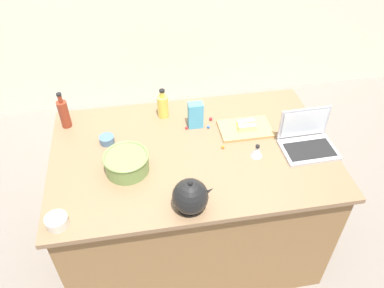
{
  "coord_description": "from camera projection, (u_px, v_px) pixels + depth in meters",
  "views": [
    {
      "loc": [
        -0.28,
        -1.61,
        2.41
      ],
      "look_at": [
        0.0,
        0.0,
        0.95
      ],
      "focal_mm": 35.7,
      "sensor_mm": 36.0,
      "label": 1
    }
  ],
  "objects": [
    {
      "name": "candy_0",
      "position": [
        186.0,
        128.0,
        2.36
      ],
      "size": [
        0.02,
        0.02,
        0.02
      ],
      "primitive_type": "sphere",
      "color": "red",
      "rests_on": "island_counter"
    },
    {
      "name": "bottle_soy",
      "position": [
        64.0,
        113.0,
        2.33
      ],
      "size": [
        0.06,
        0.06,
        0.24
      ],
      "color": "maroon",
      "rests_on": "island_counter"
    },
    {
      "name": "candy_bag",
      "position": [
        196.0,
        115.0,
        2.34
      ],
      "size": [
        0.09,
        0.06,
        0.17
      ],
      "primitive_type": "cube",
      "color": "#4CA5CC",
      "rests_on": "island_counter"
    },
    {
      "name": "candy_1",
      "position": [
        223.0,
        147.0,
        2.23
      ],
      "size": [
        0.02,
        0.02,
        0.02
      ],
      "primitive_type": "sphere",
      "color": "orange",
      "rests_on": "island_counter"
    },
    {
      "name": "candy_5",
      "position": [
        208.0,
        127.0,
        2.37
      ],
      "size": [
        0.02,
        0.02,
        0.02
      ],
      "primitive_type": "sphere",
      "color": "blue",
      "rests_on": "island_counter"
    },
    {
      "name": "kitchen_timer",
      "position": [
        257.0,
        151.0,
        2.17
      ],
      "size": [
        0.07,
        0.07,
        0.08
      ],
      "color": "#B2B2B7",
      "rests_on": "island_counter"
    },
    {
      "name": "butter_stick_left",
      "position": [
        247.0,
        128.0,
        2.32
      ],
      "size": [
        0.11,
        0.04,
        0.04
      ],
      "primitive_type": "cube",
      "rotation": [
        0.0,
        0.0,
        -0.01
      ],
      "color": "#F4E58C",
      "rests_on": "cutting_board"
    },
    {
      "name": "cutting_board",
      "position": [
        245.0,
        129.0,
        2.36
      ],
      "size": [
        0.32,
        0.21,
        0.02
      ],
      "primitive_type": "cube",
      "color": "tan",
      "rests_on": "island_counter"
    },
    {
      "name": "butter_stick_right",
      "position": [
        246.0,
        123.0,
        2.36
      ],
      "size": [
        0.11,
        0.05,
        0.04
      ],
      "primitive_type": "cube",
      "rotation": [
        0.0,
        0.0,
        0.11
      ],
      "color": "#F4E58C",
      "rests_on": "cutting_board"
    },
    {
      "name": "bottle_oil",
      "position": [
        163.0,
        106.0,
        2.42
      ],
      "size": [
        0.07,
        0.07,
        0.2
      ],
      "color": "#DBC64C",
      "rests_on": "island_counter"
    },
    {
      "name": "laptop",
      "position": [
        307.0,
        141.0,
        2.22
      ],
      "size": [
        0.31,
        0.24,
        0.22
      ],
      "color": "#B7B7BC",
      "rests_on": "island_counter"
    },
    {
      "name": "candy_3",
      "position": [
        136.0,
        155.0,
        2.18
      ],
      "size": [
        0.02,
        0.02,
        0.02
      ],
      "primitive_type": "sphere",
      "color": "orange",
      "rests_on": "island_counter"
    },
    {
      "name": "ramekin_medium",
      "position": [
        57.0,
        221.0,
        1.81
      ],
      "size": [
        0.11,
        0.11,
        0.05
      ],
      "primitive_type": "cylinder",
      "color": "beige",
      "rests_on": "island_counter"
    },
    {
      "name": "kettle",
      "position": [
        190.0,
        197.0,
        1.86
      ],
      "size": [
        0.21,
        0.18,
        0.2
      ],
      "color": "black",
      "rests_on": "island_counter"
    },
    {
      "name": "ground_plane",
      "position": [
        192.0,
        240.0,
        2.82
      ],
      "size": [
        12.0,
        12.0,
        0.0
      ],
      "primitive_type": "plane",
      "color": "slate"
    },
    {
      "name": "ramekin_small",
      "position": [
        107.0,
        140.0,
        2.26
      ],
      "size": [
        0.09,
        0.09,
        0.04
      ],
      "primitive_type": "cylinder",
      "color": "slate",
      "rests_on": "island_counter"
    },
    {
      "name": "candy_4",
      "position": [
        211.0,
        119.0,
        2.43
      ],
      "size": [
        0.02,
        0.02,
        0.02
      ],
      "primitive_type": "sphere",
      "color": "red",
      "rests_on": "island_counter"
    },
    {
      "name": "mixing_bowl_large",
      "position": [
        127.0,
        162.0,
        2.07
      ],
      "size": [
        0.25,
        0.25,
        0.11
      ],
      "color": "#72934C",
      "rests_on": "island_counter"
    },
    {
      "name": "island_counter",
      "position": [
        192.0,
        200.0,
        2.52
      ],
      "size": [
        1.63,
        1.03,
        0.9
      ],
      "color": "olive",
      "rests_on": "ground"
    }
  ]
}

